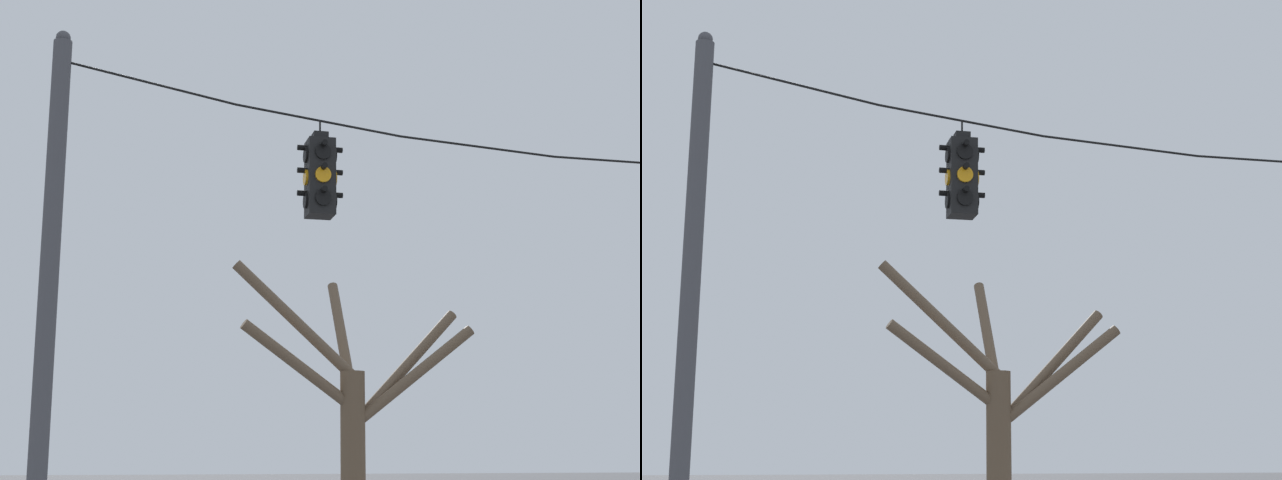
# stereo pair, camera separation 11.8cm
# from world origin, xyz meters

# --- Properties ---
(utility_pole_left) EXTENTS (0.22, 0.22, 7.28)m
(utility_pole_left) POSITION_xyz_m (-7.50, -0.17, 3.63)
(utility_pole_left) COLOR #4C4C51
(utility_pole_left) RESTS_ON ground_plane
(span_wire) EXTENTS (15.00, 0.03, 0.82)m
(span_wire) POSITION_xyz_m (-0.00, -0.17, 6.37)
(span_wire) COLOR black
(traffic_light_near_left_pole) EXTENTS (0.58, 0.58, 1.24)m
(traffic_light_near_left_pole) POSITION_xyz_m (-4.28, -0.17, 5.63)
(traffic_light_near_left_pole) COLOR black
(bare_tree) EXTENTS (4.89, 2.35, 5.99)m
(bare_tree) POSITION_xyz_m (-2.01, 7.12, 2.93)
(bare_tree) COLOR brown
(bare_tree) RESTS_ON ground_plane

